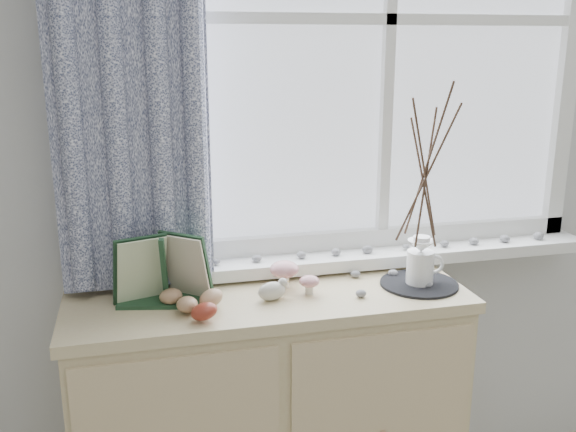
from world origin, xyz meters
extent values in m
cube|color=silver|center=(0.00, 2.00, 1.30)|extent=(4.00, 0.04, 2.60)
cube|color=silver|center=(0.30, 2.00, 1.65)|extent=(1.30, 0.01, 1.40)
cube|color=white|center=(0.30, 1.92, 0.88)|extent=(1.45, 0.16, 0.04)
cube|color=#0A1339|center=(-0.52, 1.87, 1.68)|extent=(0.44, 0.06, 1.61)
cube|color=beige|center=(-0.15, 1.75, 0.41)|extent=(1.17, 0.43, 0.81)
cube|color=beige|center=(-0.15, 1.75, 0.83)|extent=(1.20, 0.45, 0.03)
cylinder|color=white|center=(-0.09, 1.79, 0.88)|extent=(0.03, 0.03, 0.06)
ellipsoid|color=#9D050D|center=(-0.09, 1.79, 0.91)|extent=(0.09, 0.09, 0.05)
cylinder|color=white|center=(-0.03, 1.72, 0.87)|extent=(0.03, 0.03, 0.04)
ellipsoid|color=#9D050D|center=(-0.03, 1.72, 0.89)|extent=(0.06, 0.06, 0.03)
cylinder|color=white|center=(-0.15, 1.71, 0.87)|extent=(0.02, 0.02, 0.03)
ellipsoid|color=#9D050D|center=(-0.15, 1.71, 0.88)|extent=(0.05, 0.05, 0.03)
ellipsoid|color=tan|center=(-0.40, 1.65, 0.88)|extent=(0.06, 0.05, 0.07)
ellipsoid|color=tan|center=(-0.44, 1.72, 0.88)|extent=(0.06, 0.05, 0.07)
ellipsoid|color=maroon|center=(-0.36, 1.59, 0.88)|extent=(0.06, 0.05, 0.07)
ellipsoid|color=tan|center=(-0.33, 1.68, 0.88)|extent=(0.06, 0.05, 0.07)
cylinder|color=black|center=(0.32, 1.71, 0.85)|extent=(0.24, 0.24, 0.01)
cylinder|color=white|center=(0.32, 1.71, 0.91)|extent=(0.10, 0.10, 0.10)
cone|color=white|center=(0.32, 1.71, 0.98)|extent=(0.08, 0.08, 0.04)
cylinder|color=white|center=(0.32, 1.71, 1.00)|extent=(0.05, 0.05, 0.02)
torus|color=white|center=(0.37, 1.71, 0.91)|extent=(0.06, 0.02, 0.06)
ellipsoid|color=gray|center=(0.11, 1.65, 0.86)|extent=(0.03, 0.03, 0.02)
ellipsoid|color=gray|center=(0.15, 1.81, 0.86)|extent=(0.03, 0.03, 0.02)
ellipsoid|color=gray|center=(0.33, 1.67, 0.86)|extent=(0.03, 0.03, 0.02)
ellipsoid|color=gray|center=(0.03, 1.85, 0.86)|extent=(0.03, 0.03, 0.02)
ellipsoid|color=gray|center=(0.27, 1.79, 0.86)|extent=(0.03, 0.03, 0.02)
camera|label=1|loc=(-0.52, -0.01, 1.58)|focal=40.00mm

